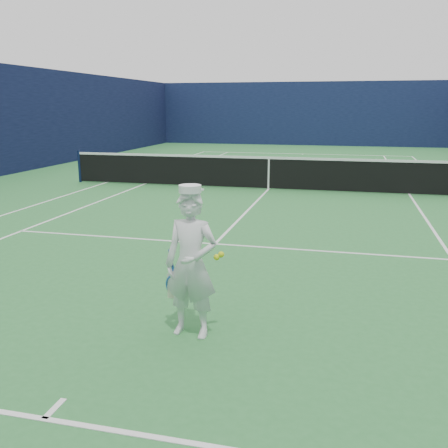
{
  "coord_description": "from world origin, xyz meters",
  "views": [
    {
      "loc": [
        2.3,
        -15.04,
        2.51
      ],
      "look_at": [
        0.71,
        -8.58,
        0.93
      ],
      "focal_mm": 40.0,
      "sensor_mm": 36.0,
      "label": 1
    }
  ],
  "objects": [
    {
      "name": "tennis_player",
      "position": [
        0.71,
        -10.08,
        0.83
      ],
      "size": [
        0.76,
        0.51,
        1.7
      ],
      "rotation": [
        0.0,
        0.0,
        -0.09
      ],
      "color": "white",
      "rests_on": "ground"
    },
    {
      "name": "tennis_net",
      "position": [
        0.0,
        0.0,
        0.55
      ],
      "size": [
        12.88,
        0.09,
        1.07
      ],
      "color": "#141E4C",
      "rests_on": "ground"
    },
    {
      "name": "court_markings",
      "position": [
        0.0,
        0.0,
        0.0
      ],
      "size": [
        11.03,
        23.83,
        0.01
      ],
      "color": "white",
      "rests_on": "ground"
    },
    {
      "name": "ground",
      "position": [
        0.0,
        0.0,
        0.0
      ],
      "size": [
        80.0,
        80.0,
        0.0
      ],
      "primitive_type": "plane",
      "color": "#2C7536",
      "rests_on": "ground"
    },
    {
      "name": "windscreen_fence",
      "position": [
        0.0,
        0.0,
        2.0
      ],
      "size": [
        20.12,
        36.12,
        4.0
      ],
      "color": "#10173A",
      "rests_on": "ground"
    }
  ]
}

